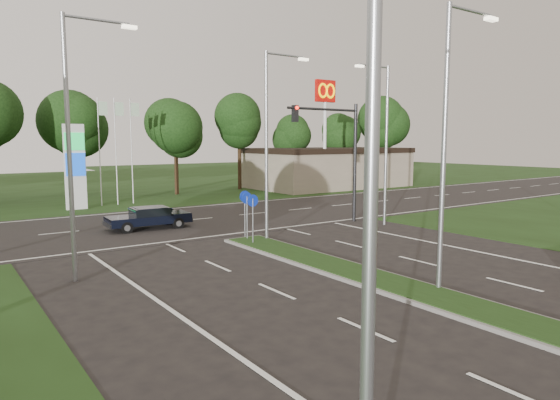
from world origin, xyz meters
TOP-DOWN VIEW (x-y plane):
  - verge_far at (0.00, 55.00)m, footprint 160.00×50.00m
  - cross_road at (0.00, 24.00)m, footprint 160.00×12.00m
  - median_kerb at (0.00, 4.00)m, footprint 2.00×26.00m
  - commercial_building at (22.00, 36.00)m, footprint 16.00×9.00m
  - streetlight_median_near at (1.00, 6.00)m, footprint 2.53×0.22m
  - streetlight_median_far at (1.00, 16.00)m, footprint 2.53×0.22m
  - streetlight_left_near at (-8.30, 0.00)m, footprint 2.53×0.22m
  - streetlight_left_far at (-8.30, 14.00)m, footprint 2.53×0.22m
  - streetlight_right_far at (8.80, 16.00)m, footprint 2.53×0.22m
  - traffic_signal at (7.19, 18.00)m, footprint 5.10×0.42m
  - median_signs at (0.00, 16.40)m, footprint 1.16×1.76m
  - gas_pylon at (-3.79, 33.05)m, footprint 5.80×1.26m
  - mcdonalds_sign at (18.00, 31.97)m, footprint 2.20×0.47m
  - treeline_far at (0.10, 39.93)m, footprint 6.00×6.00m
  - navy_sedan at (-2.66, 22.52)m, footprint 4.49×2.04m

SIDE VIEW (x-z plane):
  - verge_far at x=0.00m, z-range -0.01..0.01m
  - cross_road at x=0.00m, z-range -0.01..0.01m
  - median_kerb at x=0.00m, z-range 0.00..0.12m
  - navy_sedan at x=-2.66m, z-range 0.04..1.25m
  - median_signs at x=0.00m, z-range 0.52..2.90m
  - commercial_building at x=22.00m, z-range 0.00..4.00m
  - gas_pylon at x=-3.79m, z-range -0.80..7.20m
  - traffic_signal at x=7.19m, z-range 1.15..8.15m
  - streetlight_median_near at x=1.00m, z-range 0.58..9.58m
  - streetlight_median_far at x=1.00m, z-range 0.58..9.58m
  - streetlight_left_near at x=-8.30m, z-range 0.58..9.58m
  - streetlight_left_far at x=-8.30m, z-range 0.58..9.58m
  - streetlight_right_far at x=8.80m, z-range 0.58..9.58m
  - treeline_far at x=0.10m, z-range 1.88..11.78m
  - mcdonalds_sign at x=18.00m, z-range 2.79..13.19m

